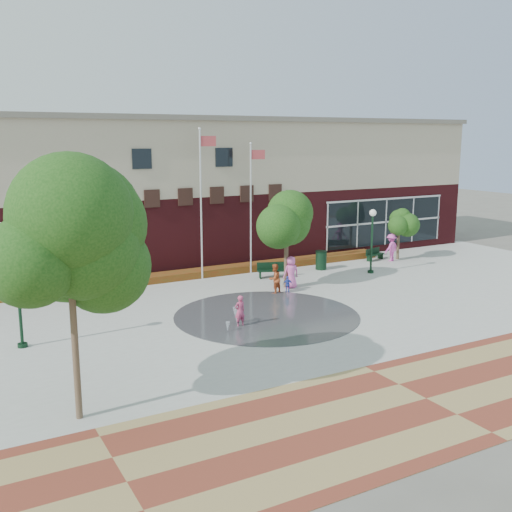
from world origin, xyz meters
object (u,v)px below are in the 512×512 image
flagpole_left (202,196)px  child_splash (240,311)px  bench_left (100,290)px  trash_can (321,260)px  tree_big_left (69,243)px  flagpole_right (251,201)px

flagpole_left → child_splash: bearing=-95.4°
flagpole_left → bench_left: bearing=-165.2°
flagpole_left → bench_left: flagpole_left is taller
flagpole_left → child_splash: (-2.15, -8.79, -4.04)m
trash_can → tree_big_left: bearing=-143.5°
bench_left → trash_can: 13.39m
flagpole_left → flagpole_right: (3.14, -0.02, -0.44)m
tree_big_left → child_splash: tree_big_left is taller
bench_left → trash_can: trash_can is taller
tree_big_left → trash_can: bearing=36.5°
flagpole_left → tree_big_left: (-10.12, -14.13, 0.42)m
trash_can → bench_left: bearing=177.6°
flagpole_left → child_splash: 9.91m
bench_left → trash_can: (13.38, -0.56, 0.31)m
flagpole_right → tree_big_left: bearing=-123.9°
flagpole_left → trash_can: flagpole_left is taller
bench_left → tree_big_left: size_ratio=0.25×
trash_can → child_splash: bearing=-141.4°
flagpole_left → trash_can: size_ratio=7.25×
tree_big_left → flagpole_right: bearing=46.8°
tree_big_left → child_splash: (7.96, 5.35, -4.46)m
bench_left → flagpole_left: bearing=22.0°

